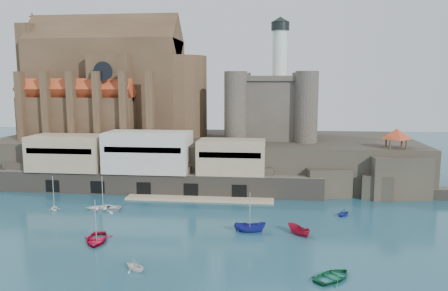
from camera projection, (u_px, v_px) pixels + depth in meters
name	position (u px, v px, depth m)	size (l,w,h in m)	color
ground	(169.00, 228.00, 70.87)	(300.00, 300.00, 0.00)	#1A4456
promontory	(205.00, 157.00, 108.90)	(100.00, 36.00, 10.00)	#28241E
quay	(147.00, 164.00, 93.80)	(70.00, 12.00, 13.05)	#5D554A
church	(113.00, 88.00, 111.48)	(47.00, 25.93, 30.51)	#463220
castle_keep	(271.00, 104.00, 106.87)	(21.20, 21.20, 29.30)	#413B33
rock_outcrop	(394.00, 177.00, 91.12)	(14.50, 10.50, 8.70)	#28241E
pavilion	(397.00, 135.00, 90.02)	(6.40, 6.40, 5.40)	#463220
boat_0	(97.00, 242.00, 65.05)	(4.50, 1.31, 6.31)	#AB0521
boat_1	(135.00, 270.00, 55.20)	(2.79, 1.70, 3.24)	white
boat_2	(250.00, 232.00, 69.22)	(1.90, 1.95, 5.06)	navy
boat_3	(333.00, 279.00, 52.80)	(4.14, 1.20, 5.79)	#146A3C
boat_4	(54.00, 210.00, 81.20)	(2.37, 1.45, 2.75)	white
boat_5	(298.00, 234.00, 68.12)	(1.71, 1.76, 4.55)	#A80F2C
boat_6	(103.00, 210.00, 81.08)	(4.71, 1.36, 6.59)	white
boat_7	(343.00, 216.00, 77.61)	(2.67, 1.63, 3.09)	#2330A0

